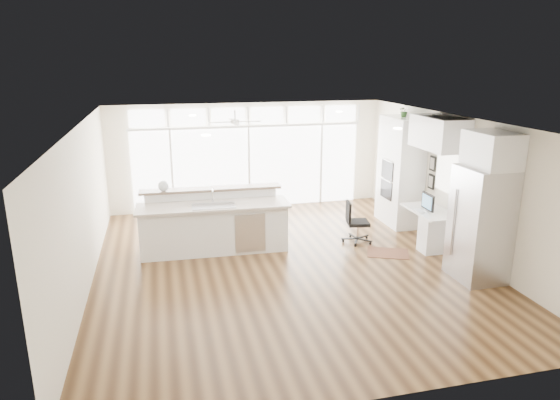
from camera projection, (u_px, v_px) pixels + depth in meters
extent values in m
cube|color=#402813|center=(287.00, 265.00, 9.45)|extent=(7.00, 8.00, 0.02)
cube|color=silver|center=(287.00, 122.00, 8.71)|extent=(7.00, 8.00, 0.02)
cube|color=white|center=(248.00, 156.00, 12.82)|extent=(7.00, 0.04, 2.70)
cube|color=white|center=(380.00, 292.00, 5.34)|extent=(7.00, 0.04, 2.70)
cube|color=white|center=(83.00, 209.00, 8.28)|extent=(0.04, 8.00, 2.70)
cube|color=white|center=(458.00, 185.00, 9.87)|extent=(0.04, 8.00, 2.70)
cube|color=white|center=(249.00, 168.00, 12.84)|extent=(5.80, 0.06, 2.08)
cube|color=white|center=(248.00, 116.00, 12.48)|extent=(5.90, 0.06, 0.40)
cube|color=white|center=(449.00, 172.00, 10.09)|extent=(0.04, 0.85, 0.85)
cube|color=silver|center=(235.00, 117.00, 11.27)|extent=(1.16, 1.16, 0.32)
cube|color=silver|center=(285.00, 121.00, 8.90)|extent=(3.40, 3.00, 0.02)
cube|color=white|center=(400.00, 171.00, 11.51)|extent=(0.64, 1.20, 2.50)
cube|color=white|center=(429.00, 228.00, 10.34)|extent=(0.72, 1.30, 0.76)
cube|color=white|center=(439.00, 133.00, 9.81)|extent=(0.64, 1.30, 0.64)
cube|color=#BABBBF|center=(480.00, 224.00, 8.62)|extent=(0.76, 0.90, 2.00)
cube|color=white|center=(492.00, 150.00, 8.28)|extent=(0.64, 0.90, 0.60)
cube|color=black|center=(432.00, 173.00, 10.71)|extent=(0.06, 0.22, 0.80)
cube|color=white|center=(214.00, 223.00, 9.98)|extent=(3.04, 1.23, 1.20)
cube|color=#3D1E13|center=(388.00, 253.00, 9.99)|extent=(0.98, 0.86, 0.01)
cube|color=black|center=(358.00, 222.00, 10.50)|extent=(0.53, 0.50, 0.88)
sphere|color=silver|center=(163.00, 186.00, 9.98)|extent=(0.22, 0.22, 0.22)
cube|color=black|center=(428.00, 202.00, 10.16)|extent=(0.09, 0.46, 0.38)
cube|color=silver|center=(420.00, 211.00, 10.17)|extent=(0.14, 0.31, 0.01)
imported|color=#305F28|center=(404.00, 112.00, 11.14)|extent=(0.28, 0.30, 0.21)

